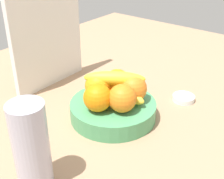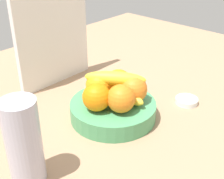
# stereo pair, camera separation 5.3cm
# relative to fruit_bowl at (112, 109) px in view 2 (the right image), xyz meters

# --- Properties ---
(ground_plane) EXTENTS (1.80, 1.40, 0.03)m
(ground_plane) POSITION_rel_fruit_bowl_xyz_m (0.01, -0.00, -0.04)
(ground_plane) COLOR #A37E5F
(fruit_bowl) EXTENTS (0.24, 0.24, 0.05)m
(fruit_bowl) POSITION_rel_fruit_bowl_xyz_m (0.00, 0.00, 0.00)
(fruit_bowl) COLOR #489962
(fruit_bowl) RESTS_ON ground_plane
(orange_front_left) EXTENTS (0.08, 0.08, 0.08)m
(orange_front_left) POSITION_rel_fruit_bowl_xyz_m (-0.06, 0.00, 0.06)
(orange_front_left) COLOR orange
(orange_front_left) RESTS_ON fruit_bowl
(orange_front_right) EXTENTS (0.08, 0.08, 0.08)m
(orange_front_right) POSITION_rel_fruit_bowl_xyz_m (-0.02, -0.05, 0.06)
(orange_front_right) COLOR orange
(orange_front_right) RESTS_ON fruit_bowl
(orange_center) EXTENTS (0.08, 0.08, 0.08)m
(orange_center) POSITION_rel_fruit_bowl_xyz_m (0.04, -0.04, 0.06)
(orange_center) COLOR orange
(orange_center) RESTS_ON fruit_bowl
(orange_back_left) EXTENTS (0.08, 0.08, 0.08)m
(orange_back_left) POSITION_rel_fruit_bowl_xyz_m (0.05, 0.02, 0.06)
(orange_back_left) COLOR orange
(orange_back_left) RESTS_ON fruit_bowl
(orange_back_right) EXTENTS (0.08, 0.08, 0.08)m
(orange_back_right) POSITION_rel_fruit_bowl_xyz_m (-0.00, 0.05, 0.06)
(orange_back_right) COLOR orange
(orange_back_right) RESTS_ON fruit_bowl
(banana_bunch) EXTENTS (0.13, 0.19, 0.08)m
(banana_bunch) POSITION_rel_fruit_bowl_xyz_m (0.03, 0.01, 0.07)
(banana_bunch) COLOR yellow
(banana_bunch) RESTS_ON fruit_bowl
(cutting_board) EXTENTS (0.28, 0.02, 0.36)m
(cutting_board) POSITION_rel_fruit_bowl_xyz_m (0.04, 0.29, 0.16)
(cutting_board) COLOR white
(cutting_board) RESTS_ON ground_plane
(thermos_tumbler) EXTENTS (0.07, 0.07, 0.20)m
(thermos_tumbler) POSITION_rel_fruit_bowl_xyz_m (-0.30, -0.03, 0.07)
(thermos_tumbler) COLOR #B1B1C4
(thermos_tumbler) RESTS_ON ground_plane
(jar_lid) EXTENTS (0.07, 0.07, 0.02)m
(jar_lid) POSITION_rel_fruit_bowl_xyz_m (0.21, -0.12, -0.02)
(jar_lid) COLOR white
(jar_lid) RESTS_ON ground_plane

